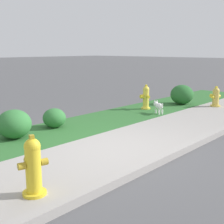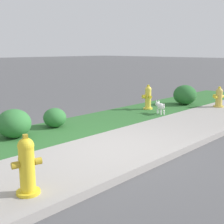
# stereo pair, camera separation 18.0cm
# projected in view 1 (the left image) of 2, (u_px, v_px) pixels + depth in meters

# --- Properties ---
(ground_plane) EXTENTS (120.00, 120.00, 0.00)m
(ground_plane) POSITION_uv_depth(u_px,v_px,m) (114.00, 150.00, 5.71)
(ground_plane) COLOR #515154
(sidewalk_pavement) EXTENTS (18.00, 1.88, 0.01)m
(sidewalk_pavement) POSITION_uv_depth(u_px,v_px,m) (114.00, 149.00, 5.71)
(sidewalk_pavement) COLOR #9E9993
(sidewalk_pavement) RESTS_ON ground
(grass_verge) EXTENTS (18.00, 1.75, 0.01)m
(grass_verge) POSITION_uv_depth(u_px,v_px,m) (53.00, 132.00, 6.90)
(grass_verge) COLOR #2D662D
(grass_verge) RESTS_ON ground
(street_curb) EXTENTS (18.00, 0.16, 0.12)m
(street_curb) POSITION_uv_depth(u_px,v_px,m) (161.00, 159.00, 5.04)
(street_curb) COLOR #9E9993
(street_curb) RESTS_ON ground
(fire_hydrant_across_street) EXTENTS (0.39, 0.36, 0.79)m
(fire_hydrant_across_street) POSITION_uv_depth(u_px,v_px,m) (33.00, 167.00, 3.86)
(fire_hydrant_across_street) COLOR yellow
(fire_hydrant_across_street) RESTS_ON ground
(fire_hydrant_near_corner) EXTENTS (0.34, 0.36, 0.75)m
(fire_hydrant_near_corner) POSITION_uv_depth(u_px,v_px,m) (146.00, 97.00, 9.51)
(fire_hydrant_near_corner) COLOR yellow
(fire_hydrant_near_corner) RESTS_ON ground
(fire_hydrant_at_driveway) EXTENTS (0.40, 0.37, 0.65)m
(fire_hydrant_at_driveway) POSITION_uv_depth(u_px,v_px,m) (216.00, 97.00, 9.93)
(fire_hydrant_at_driveway) COLOR gold
(fire_hydrant_at_driveway) RESTS_ON ground
(small_white_dog) EXTENTS (0.30, 0.42, 0.38)m
(small_white_dog) POSITION_uv_depth(u_px,v_px,m) (158.00, 106.00, 8.85)
(small_white_dog) COLOR white
(small_white_dog) RESTS_ON ground
(shrub_bush_near_lamp) EXTENTS (0.70, 0.70, 0.60)m
(shrub_bush_near_lamp) POSITION_uv_depth(u_px,v_px,m) (14.00, 124.00, 6.39)
(shrub_bush_near_lamp) COLOR #337538
(shrub_bush_near_lamp) RESTS_ON ground
(shrub_bush_mid_verge) EXTENTS (0.54, 0.54, 0.46)m
(shrub_bush_mid_verge) POSITION_uv_depth(u_px,v_px,m) (54.00, 118.00, 7.28)
(shrub_bush_mid_verge) COLOR #337538
(shrub_bush_mid_verge) RESTS_ON ground
(shrub_bush_far_verge) EXTENTS (0.76, 0.76, 0.65)m
(shrub_bush_far_verge) POSITION_uv_depth(u_px,v_px,m) (182.00, 95.00, 10.38)
(shrub_bush_far_verge) COLOR #28662D
(shrub_bush_far_verge) RESTS_ON ground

